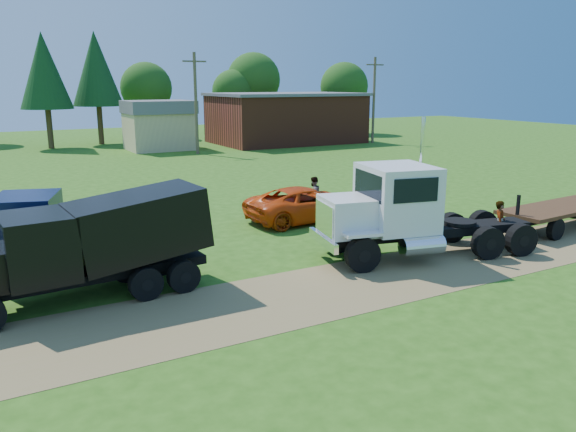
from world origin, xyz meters
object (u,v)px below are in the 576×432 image
white_semi_tractor (399,212)px  flatbed_trailer (566,210)px  navy_truck (48,235)px  orange_pickup (306,204)px  spectator_a (500,224)px  black_dump_truck (94,241)px

white_semi_tractor → flatbed_trailer: size_ratio=1.17×
navy_truck → orange_pickup: (11.50, 2.61, -0.64)m
flatbed_trailer → orange_pickup: bearing=140.7°
navy_truck → spectator_a: size_ratio=3.59×
white_semi_tractor → orange_pickup: white_semi_tractor is taller
navy_truck → orange_pickup: 11.81m
black_dump_truck → white_semi_tractor: bearing=-10.7°
flatbed_trailer → black_dump_truck: bearing=172.0°
orange_pickup → flatbed_trailer: (9.52, -6.79, -0.00)m
black_dump_truck → spectator_a: 15.19m
white_semi_tractor → spectator_a: size_ratio=4.72×
white_semi_tractor → black_dump_truck: 10.61m
orange_pickup → flatbed_trailer: flatbed_trailer is taller
navy_truck → orange_pickup: size_ratio=1.14×
orange_pickup → spectator_a: size_ratio=3.15×
white_semi_tractor → spectator_a: white_semi_tractor is taller
white_semi_tractor → navy_truck: (-11.53, 3.96, -0.31)m
spectator_a → navy_truck: bearing=124.9°
navy_truck → spectator_a: (16.02, -4.78, -0.52)m
white_semi_tractor → spectator_a: (4.48, -0.82, -0.83)m
black_dump_truck → navy_truck: black_dump_truck is taller
white_semi_tractor → navy_truck: size_ratio=1.32×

